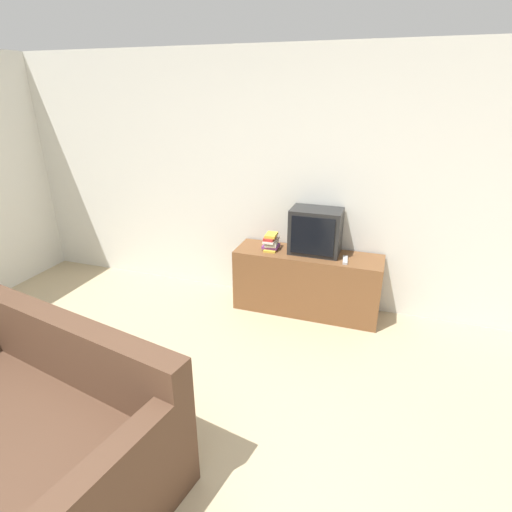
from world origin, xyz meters
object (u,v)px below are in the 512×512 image
at_px(couch, 30,434).
at_px(remote_on_stand, 345,260).
at_px(tv_stand, 307,282).
at_px(book_stack, 271,242).
at_px(television, 316,231).

distance_m(couch, remote_on_stand, 2.86).
xyz_separation_m(tv_stand, book_stack, (-0.40, -0.00, 0.41)).
distance_m(couch, book_stack, 2.61).
height_order(couch, book_stack, couch).
bearing_deg(remote_on_stand, book_stack, 174.34).
distance_m(tv_stand, television, 0.56).
height_order(television, book_stack, television).
bearing_deg(tv_stand, book_stack, -179.70).
distance_m(tv_stand, book_stack, 0.57).
relative_size(tv_stand, couch, 0.76).
bearing_deg(remote_on_stand, tv_stand, 168.28).
xyz_separation_m(couch, remote_on_stand, (1.53, 2.39, 0.37)).
distance_m(tv_stand, remote_on_stand, 0.52).
relative_size(tv_stand, television, 2.98).
bearing_deg(book_stack, couch, -107.06).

